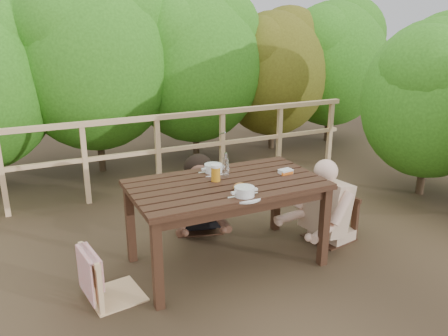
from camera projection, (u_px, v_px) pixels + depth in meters
name	position (u px, v px, depth m)	size (l,w,h in m)	color
ground	(226.00, 262.00, 4.19)	(60.00, 60.00, 0.00)	#4A3825
table	(226.00, 224.00, 4.07)	(1.67, 0.94, 0.77)	#301C11
chair_left	(112.00, 249.00, 3.54)	(0.42, 0.42, 0.85)	#E4B782
chair_far	(198.00, 185.00, 4.74)	(0.48, 0.48, 0.96)	#301C11
chair_right	(332.00, 200.00, 4.52)	(0.42, 0.42, 0.85)	#301C11
woman	(197.00, 169.00, 4.70)	(0.53, 0.65, 1.31)	black
diner_right	(336.00, 172.00, 4.44)	(0.57, 0.70, 1.42)	#CCA98B
railing	(158.00, 154.00, 5.75)	(5.60, 0.10, 1.01)	#E4B782
hedge_row	(155.00, 37.00, 6.50)	(6.60, 1.60, 3.80)	#2F6F18
soup_near	(244.00, 192.00, 3.62)	(0.27, 0.27, 0.09)	white
soup_far	(213.00, 169.00, 4.19)	(0.28, 0.28, 0.09)	white
bread_roll	(240.00, 187.00, 3.77)	(0.12, 0.09, 0.07)	#985A23
beer_glass	(216.00, 174.00, 3.95)	(0.08, 0.08, 0.16)	orange
bottle	(226.00, 166.00, 4.03)	(0.06, 0.06, 0.24)	white
butter_tub	(286.00, 172.00, 4.16)	(0.12, 0.09, 0.05)	white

